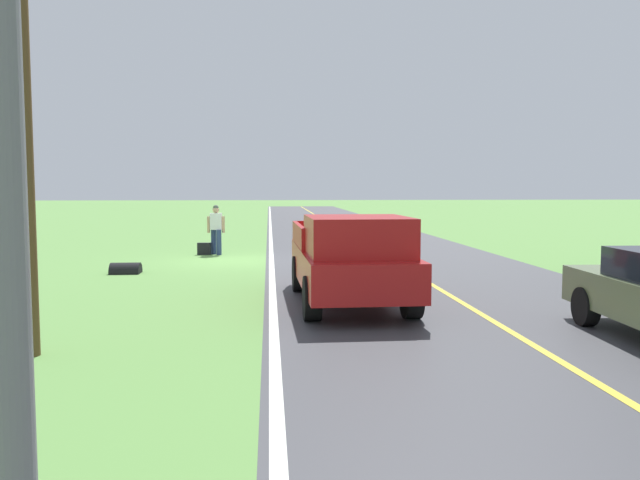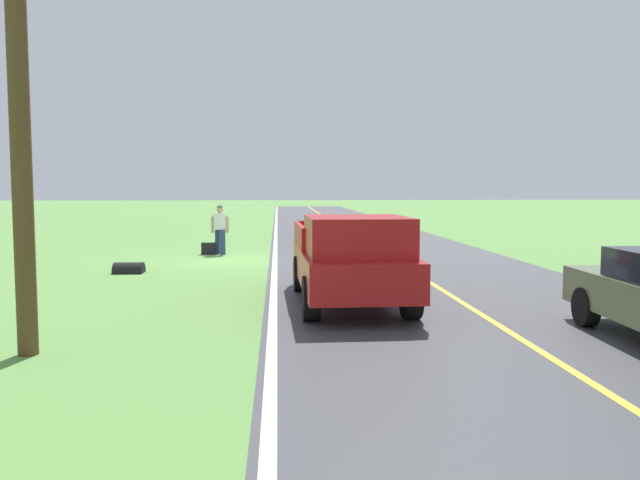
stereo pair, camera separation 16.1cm
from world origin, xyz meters
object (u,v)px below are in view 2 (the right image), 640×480
object	(u,v)px
utility_pole_roadside	(17,50)
suitcase_carried	(208,249)
pickup_truck_passing	(351,257)
hitchhiker_walking	(220,227)

from	to	relation	value
utility_pole_roadside	suitcase_carried	bearing A→B (deg)	-94.54
suitcase_carried	pickup_truck_passing	distance (m)	10.85
utility_pole_roadside	hitchhiker_walking	bearing A→B (deg)	-96.28
hitchhiker_walking	utility_pole_roadside	bearing A→B (deg)	83.72
pickup_truck_passing	utility_pole_roadside	xyz separation A→B (m)	(4.99, 3.52, 3.26)
suitcase_carried	utility_pole_roadside	distance (m)	14.23
hitchhiker_walking	utility_pole_roadside	world-z (taller)	utility_pole_roadside
suitcase_carried	pickup_truck_passing	bearing A→B (deg)	24.45
hitchhiker_walking	suitcase_carried	bearing A→B (deg)	7.56
hitchhiker_walking	utility_pole_roadside	xyz separation A→B (m)	(1.50, 13.67, 3.24)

